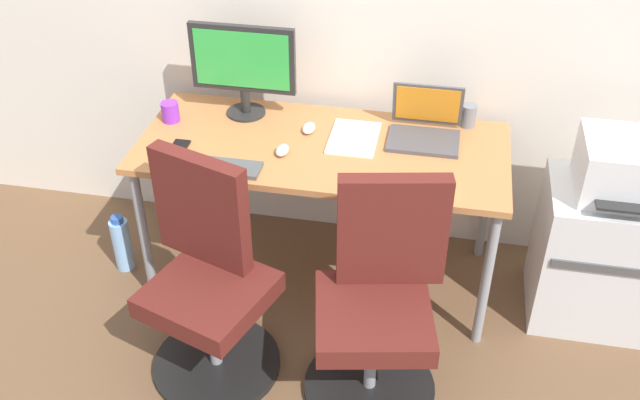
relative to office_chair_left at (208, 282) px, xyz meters
name	(u,v)px	position (x,y,z in m)	size (l,w,h in m)	color
ground_plane	(322,273)	(0.35, 0.61, -0.42)	(5.28, 5.28, 0.00)	brown
desk	(322,158)	(0.35, 0.61, 0.25)	(1.61, 0.70, 0.74)	#B77542
office_chair_left	(208,282)	(0.00, 0.00, 0.00)	(0.56, 0.56, 0.94)	black
office_chair_right	(379,305)	(0.69, 0.00, 0.00)	(0.54, 0.54, 0.94)	black
side_cabinet	(602,254)	(1.61, 0.60, -0.09)	(0.56, 0.46, 0.66)	silver
printer	(628,168)	(1.61, 0.60, 0.36)	(0.38, 0.40, 0.24)	silver
water_bottle_on_floor	(122,244)	(-0.62, 0.48, -0.28)	(0.09, 0.09, 0.31)	#8CBFF2
desktop_monitor	(243,64)	(-0.05, 0.82, 0.57)	(0.48, 0.18, 0.43)	#262626
open_laptop	(425,126)	(0.78, 0.77, 0.37)	(0.31, 0.27, 0.22)	#4C4C51
keyboard_by_monitor	(220,167)	(-0.03, 0.35, 0.33)	(0.34, 0.12, 0.02)	#515156
keyboard_by_laptop	(411,188)	(0.76, 0.34, 0.33)	(0.34, 0.12, 0.02)	silver
mouse_by_monitor	(309,128)	(0.27, 0.72, 0.34)	(0.06, 0.10, 0.03)	silver
mouse_by_laptop	(282,150)	(0.19, 0.51, 0.34)	(0.06, 0.10, 0.03)	#B7B7B7
coffee_mug	(170,112)	(-0.37, 0.69, 0.37)	(0.08, 0.08, 0.09)	purple
pen_cup	(468,116)	(0.96, 0.90, 0.37)	(0.07, 0.07, 0.10)	slate
phone_near_laptop	(178,149)	(-0.26, 0.45, 0.32)	(0.07, 0.14, 0.01)	black
paper_pile	(354,138)	(0.48, 0.69, 0.33)	(0.21, 0.30, 0.01)	white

